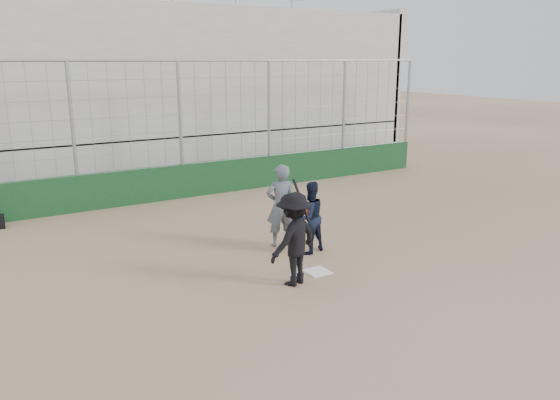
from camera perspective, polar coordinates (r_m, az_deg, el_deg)
ground at (r=10.78m, az=3.91°, el=-7.53°), size 90.00×90.00×0.00m
home_plate at (r=10.77m, az=3.91°, el=-7.47°), size 0.44×0.44×0.02m
backstop at (r=16.50m, az=-10.19°, el=3.52°), size 18.10×0.25×4.04m
bleachers at (r=20.94m, az=-15.48°, el=10.95°), size 20.25×6.70×6.98m
batter_at_plate at (r=9.94m, az=1.45°, el=-4.08°), size 1.27×0.97×1.89m
catcher_crouched at (r=11.64m, az=3.17°, el=-3.06°), size 0.88×0.76×1.07m
umpire at (r=11.97m, az=0.10°, el=-1.03°), size 0.77×0.61×1.66m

